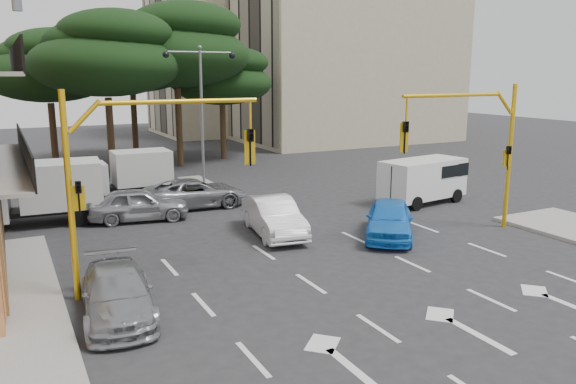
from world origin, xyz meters
name	(u,v)px	position (x,y,z in m)	size (l,w,h in m)	color
ground	(364,273)	(0.00, 0.00, 0.00)	(120.00, 120.00, 0.00)	#28282B
median_strip	(204,186)	(0.00, 16.00, 0.07)	(1.40, 6.00, 0.15)	gray
apartment_beige_near	(347,42)	(19.95, 32.00, 9.35)	(20.20, 12.15, 18.70)	tan
apartment_beige_far	(232,55)	(12.95, 44.00, 8.35)	(16.20, 12.15, 16.70)	tan
pine_left_near	(106,53)	(-3.94, 21.96, 7.60)	(9.15, 9.15, 10.23)	#382616
pine_center	(177,45)	(1.06, 23.96, 8.30)	(9.98, 9.98, 11.16)	#382616
pine_left_far	(49,66)	(-6.94, 25.96, 6.91)	(8.32, 8.32, 9.30)	#382616
pine_right	(223,76)	(5.06, 25.96, 6.22)	(7.49, 7.49, 8.37)	#382616
pine_back	(132,57)	(-0.94, 28.96, 7.60)	(9.15, 9.15, 10.23)	#382616
signal_mast_right	(479,138)	(6.80, 1.99, 3.88)	(5.79, 0.37, 6.00)	gold
signal_mast_left	(133,163)	(-6.80, 1.99, 3.88)	(5.79, 0.37, 6.00)	gold
street_lamp_center	(201,91)	(0.00, 16.00, 5.43)	(4.16, 0.36, 7.77)	slate
car_white_hatch	(274,217)	(-0.64, 5.43, 0.75)	(1.59, 4.57, 1.51)	white
car_blue_compact	(389,219)	(3.28, 3.00, 0.75)	(1.78, 4.42, 1.51)	blue
car_silver_wagon	(117,293)	(-7.78, 0.33, 0.64)	(1.80, 4.43, 1.29)	gray
car_silver_cross_a	(195,193)	(-2.00, 11.50, 0.70)	(2.32, 5.03, 1.40)	gray
car_silver_cross_b	(139,204)	(-5.00, 10.17, 0.74)	(1.75, 4.34, 1.48)	#9D9FA5
van_white	(423,181)	(8.50, 7.17, 1.12)	(2.03, 4.50, 2.25)	white
box_truck_a	(37,194)	(-9.00, 11.48, 1.35)	(2.30, 5.49, 2.70)	white
box_truck_b	(125,174)	(-4.50, 15.50, 1.20)	(2.05, 4.89, 2.41)	silver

